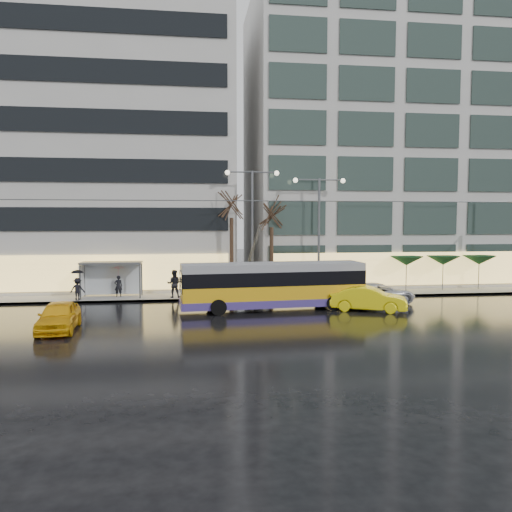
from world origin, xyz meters
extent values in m
plane|color=black|center=(0.00, 0.00, 0.00)|extent=(140.00, 140.00, 0.00)
cube|color=gray|center=(2.00, 14.00, 0.07)|extent=(80.00, 10.00, 0.15)
cube|color=slate|center=(2.00, 9.05, 0.07)|extent=(80.00, 0.10, 0.15)
cube|color=#A9A7A2|center=(-16.00, 19.00, 11.15)|extent=(34.00, 14.00, 22.00)
cube|color=#A9A7A2|center=(19.00, 19.00, 12.65)|extent=(32.00, 14.00, 25.00)
cube|color=gold|center=(2.58, 5.03, 0.99)|extent=(11.46, 3.24, 1.41)
cube|color=#42327D|center=(2.58, 5.03, 0.52)|extent=(11.50, 3.28, 0.47)
cube|color=black|center=(2.58, 5.03, 2.03)|extent=(11.48, 3.26, 0.85)
cube|color=gray|center=(2.58, 5.03, 2.69)|extent=(11.46, 3.24, 0.47)
cube|color=black|center=(8.25, 5.48, 1.89)|extent=(0.23, 2.17, 1.23)
cube|color=black|center=(-3.09, 4.58, 1.89)|extent=(0.23, 2.17, 1.23)
cylinder|color=black|center=(6.06, 6.49, 0.47)|extent=(0.97, 0.40, 0.94)
cylinder|color=black|center=(6.24, 4.14, 0.47)|extent=(0.97, 0.40, 0.94)
cylinder|color=black|center=(-1.08, 5.92, 0.47)|extent=(0.97, 0.40, 0.94)
cylinder|color=black|center=(-0.90, 3.57, 0.47)|extent=(0.97, 0.40, 0.94)
cylinder|color=#595B60|center=(1.57, 5.85, 4.05)|extent=(0.33, 3.50, 2.48)
cylinder|color=#595B60|center=(1.53, 6.32, 4.05)|extent=(0.33, 3.50, 2.48)
cylinder|color=#595B60|center=(1.00, 5.75, 6.80)|extent=(42.00, 0.04, 0.04)
cylinder|color=#595B60|center=(1.00, 6.25, 6.80)|extent=(42.00, 0.04, 0.04)
cube|color=#595B60|center=(-8.00, 10.50, 2.60)|extent=(4.20, 1.60, 0.12)
cube|color=silver|center=(-8.00, 11.20, 1.35)|extent=(4.00, 0.05, 2.20)
cube|color=white|center=(-10.05, 10.50, 1.35)|extent=(0.10, 1.40, 2.20)
cylinder|color=#595B60|center=(-10.00, 9.80, 1.35)|extent=(0.10, 0.10, 2.40)
cylinder|color=#595B60|center=(-10.00, 11.20, 1.35)|extent=(0.10, 0.10, 2.40)
cylinder|color=#595B60|center=(-6.00, 9.80, 1.35)|extent=(0.10, 0.10, 2.40)
cylinder|color=#595B60|center=(-6.00, 11.20, 1.35)|extent=(0.10, 0.10, 2.40)
cylinder|color=#595B60|center=(2.00, 10.80, 4.65)|extent=(0.18, 0.18, 9.00)
cylinder|color=#595B60|center=(1.10, 10.80, 9.05)|extent=(1.80, 0.10, 0.10)
cylinder|color=#595B60|center=(2.90, 10.80, 9.05)|extent=(1.80, 0.10, 0.10)
sphere|color=#FFF2CC|center=(0.20, 10.80, 9.00)|extent=(0.36, 0.36, 0.36)
sphere|color=#FFF2CC|center=(3.80, 10.80, 9.00)|extent=(0.36, 0.36, 0.36)
cylinder|color=#595B60|center=(7.00, 10.80, 4.40)|extent=(0.18, 0.18, 8.50)
cylinder|color=#595B60|center=(6.10, 10.80, 8.55)|extent=(1.80, 0.10, 0.10)
cylinder|color=#595B60|center=(7.90, 10.80, 8.55)|extent=(1.80, 0.10, 0.10)
sphere|color=#FFF2CC|center=(5.20, 10.80, 8.50)|extent=(0.36, 0.36, 0.36)
sphere|color=#FFF2CC|center=(8.80, 10.80, 8.50)|extent=(0.36, 0.36, 0.36)
cylinder|color=black|center=(0.50, 11.00, 2.95)|extent=(0.28, 0.28, 5.60)
cylinder|color=black|center=(3.50, 11.20, 2.60)|extent=(0.28, 0.28, 4.90)
cylinder|color=#595B60|center=(14.00, 11.00, 1.25)|extent=(0.06, 0.06, 2.20)
cone|color=#0F3818|center=(14.00, 11.00, 2.45)|extent=(2.50, 2.50, 0.70)
cylinder|color=#595B60|center=(17.00, 11.00, 1.25)|extent=(0.06, 0.06, 2.20)
cone|color=#0F3818|center=(17.00, 11.00, 2.45)|extent=(2.50, 2.50, 0.70)
cylinder|color=#595B60|center=(20.00, 11.00, 1.25)|extent=(0.06, 0.06, 2.20)
cone|color=#0F3818|center=(20.00, 11.00, 2.45)|extent=(2.50, 2.50, 0.70)
imported|color=#ECA90C|center=(-9.11, 0.53, 0.75)|extent=(2.04, 4.49, 1.50)
imported|color=#FFE80D|center=(8.32, 3.80, 0.76)|extent=(4.87, 3.24, 1.52)
imported|color=silver|center=(9.79, 6.09, 0.72)|extent=(5.58, 3.54, 1.43)
imported|color=black|center=(-7.59, 10.71, 0.90)|extent=(0.63, 0.50, 1.50)
imported|color=#D4467A|center=(-7.59, 10.71, 1.90)|extent=(1.19, 1.21, 0.88)
imported|color=black|center=(-3.67, 9.85, 1.12)|extent=(0.99, 0.80, 1.95)
imported|color=black|center=(-10.10, 9.40, 0.91)|extent=(1.05, 0.68, 1.53)
imported|color=black|center=(-10.10, 9.40, 1.90)|extent=(0.91, 0.91, 0.72)
camera|label=1|loc=(-2.52, -25.36, 5.59)|focal=35.00mm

